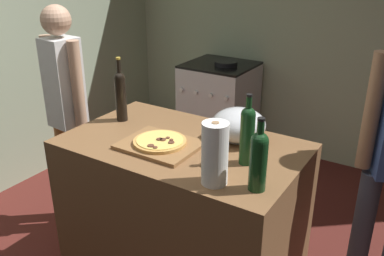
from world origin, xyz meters
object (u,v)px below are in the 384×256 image
object	(u,v)px
stove	(219,108)
person_in_stripes	(67,109)
mixing_bowl	(238,125)
pizza	(160,141)
wine_bottle_amber	(259,158)
wine_bottle_dark	(247,133)
paper_towel_roll	(215,154)
wine_bottle_green	(121,94)

from	to	relation	value
stove	person_in_stripes	xyz separation A→B (m)	(-0.28, -1.63, 0.44)
mixing_bowl	stove	distance (m)	1.88
pizza	wine_bottle_amber	distance (m)	0.63
stove	wine_bottle_dark	bearing A→B (deg)	-57.79
pizza	mixing_bowl	size ratio (longest dim) A/B	0.95
person_in_stripes	stove	bearing A→B (deg)	80.12
mixing_bowl	stove	xyz separation A→B (m)	(-0.94, 1.52, -0.57)
stove	paper_towel_roll	bearing A→B (deg)	-61.91
mixing_bowl	person_in_stripes	world-z (taller)	person_in_stripes
wine_bottle_green	stove	size ratio (longest dim) A/B	0.41
wine_bottle_dark	mixing_bowl	bearing A→B (deg)	124.71
pizza	paper_towel_roll	size ratio (longest dim) A/B	0.96
pizza	stove	distance (m)	1.99
pizza	mixing_bowl	world-z (taller)	mixing_bowl
mixing_bowl	wine_bottle_amber	xyz separation A→B (m)	(0.30, -0.41, 0.06)
mixing_bowl	wine_bottle_amber	bearing A→B (deg)	-54.36
pizza	paper_towel_roll	distance (m)	0.47
pizza	person_in_stripes	distance (m)	0.94
wine_bottle_green	person_in_stripes	world-z (taller)	person_in_stripes
pizza	wine_bottle_dark	world-z (taller)	wine_bottle_dark
paper_towel_roll	wine_bottle_amber	size ratio (longest dim) A/B	0.88
wine_bottle_dark	stove	bearing A→B (deg)	122.21
pizza	stove	bearing A→B (deg)	109.30
wine_bottle_amber	wine_bottle_dark	xyz separation A→B (m)	(-0.14, 0.19, 0.01)
paper_towel_roll	wine_bottle_dark	bearing A→B (deg)	81.35
wine_bottle_amber	person_in_stripes	bearing A→B (deg)	168.55
stove	wine_bottle_green	bearing A→B (deg)	-82.42
stove	pizza	bearing A→B (deg)	-70.70
pizza	wine_bottle_dark	size ratio (longest dim) A/B	0.80
wine_bottle_green	stove	xyz separation A→B (m)	(-0.22, 1.64, -0.64)
wine_bottle_dark	stove	size ratio (longest dim) A/B	0.37
wine_bottle_amber	mixing_bowl	bearing A→B (deg)	125.64
wine_bottle_amber	stove	distance (m)	2.38
stove	mixing_bowl	bearing A→B (deg)	-58.17
paper_towel_roll	wine_bottle_amber	world-z (taller)	wine_bottle_amber
wine_bottle_dark	pizza	bearing A→B (deg)	-170.69
person_in_stripes	wine_bottle_amber	bearing A→B (deg)	-11.45
paper_towel_roll	wine_bottle_dark	size ratio (longest dim) A/B	0.83
mixing_bowl	stove	world-z (taller)	mixing_bowl
wine_bottle_green	person_in_stripes	bearing A→B (deg)	179.01
mixing_bowl	wine_bottle_dark	world-z (taller)	wine_bottle_dark
pizza	person_in_stripes	world-z (taller)	person_in_stripes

